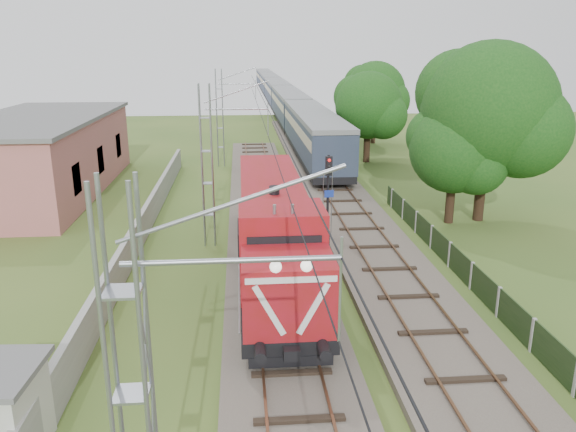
{
  "coord_description": "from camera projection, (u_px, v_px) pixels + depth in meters",
  "views": [
    {
      "loc": [
        -1.35,
        -15.16,
        9.57
      ],
      "look_at": [
        0.74,
        9.37,
        2.2
      ],
      "focal_mm": 35.0,
      "sensor_mm": 36.0,
      "label": 1
    }
  ],
  "objects": [
    {
      "name": "ground",
      "position": [
        290.0,
        371.0,
        17.33
      ],
      "size": [
        140.0,
        140.0,
        0.0
      ],
      "primitive_type": "plane",
      "color": "#35541F",
      "rests_on": "ground"
    },
    {
      "name": "track_main",
      "position": [
        275.0,
        277.0,
        23.96
      ],
      "size": [
        4.2,
        70.0,
        0.45
      ],
      "color": "#6B6054",
      "rests_on": "ground"
    },
    {
      "name": "track_side",
      "position": [
        339.0,
        198.0,
        36.77
      ],
      "size": [
        4.2,
        80.0,
        0.45
      ],
      "color": "#6B6054",
      "rests_on": "ground"
    },
    {
      "name": "catenary",
      "position": [
        208.0,
        166.0,
        27.38
      ],
      "size": [
        3.31,
        70.0,
        8.0
      ],
      "color": "gray",
      "rests_on": "ground"
    },
    {
      "name": "boundary_wall",
      "position": [
        139.0,
        232.0,
        28.04
      ],
      "size": [
        0.25,
        40.0,
        1.5
      ],
      "primitive_type": "cube",
      "color": "#9E9E99",
      "rests_on": "ground"
    },
    {
      "name": "station_building",
      "position": [
        40.0,
        154.0,
        38.26
      ],
      "size": [
        8.4,
        20.4,
        5.22
      ],
      "color": "#B26060",
      "rests_on": "ground"
    },
    {
      "name": "fence",
      "position": [
        499.0,
        302.0,
        20.67
      ],
      "size": [
        0.12,
        32.0,
        1.2
      ],
      "color": "black",
      "rests_on": "ground"
    },
    {
      "name": "locomotive",
      "position": [
        274.0,
        227.0,
        24.12
      ],
      "size": [
        2.94,
        16.79,
        4.26
      ],
      "color": "black",
      "rests_on": "ground"
    },
    {
      "name": "coach_rake",
      "position": [
        277.0,
        91.0,
        94.97
      ],
      "size": [
        3.22,
        120.22,
        3.72
      ],
      "color": "black",
      "rests_on": "ground"
    },
    {
      "name": "signal_post",
      "position": [
        328.0,
        183.0,
        28.25
      ],
      "size": [
        0.49,
        0.39,
        4.48
      ],
      "color": "black",
      "rests_on": "ground"
    },
    {
      "name": "tree_a",
      "position": [
        456.0,
        150.0,
        30.94
      ],
      "size": [
        5.21,
        4.96,
        6.75
      ],
      "color": "#311C14",
      "rests_on": "ground"
    },
    {
      "name": "tree_b",
      "position": [
        490.0,
        111.0,
        30.82
      ],
      "size": [
        7.77,
        7.4,
        10.07
      ],
      "color": "#311C14",
      "rests_on": "ground"
    },
    {
      "name": "tree_c",
      "position": [
        369.0,
        106.0,
        47.92
      ],
      "size": [
        6.0,
        5.71,
        7.77
      ],
      "color": "#311C14",
      "rests_on": "ground"
    },
    {
      "name": "tree_d",
      "position": [
        376.0,
        92.0,
        57.6
      ],
      "size": [
        6.48,
        6.17,
        8.4
      ],
      "color": "#311C14",
      "rests_on": "ground"
    }
  ]
}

